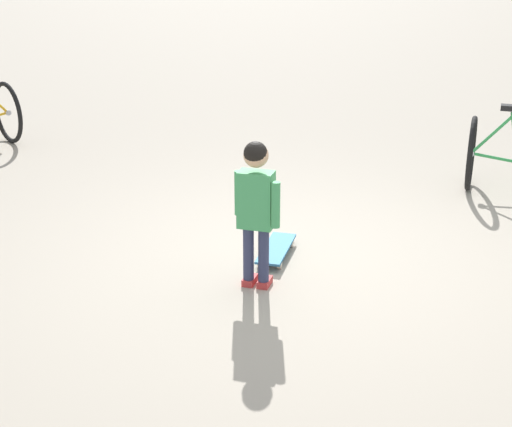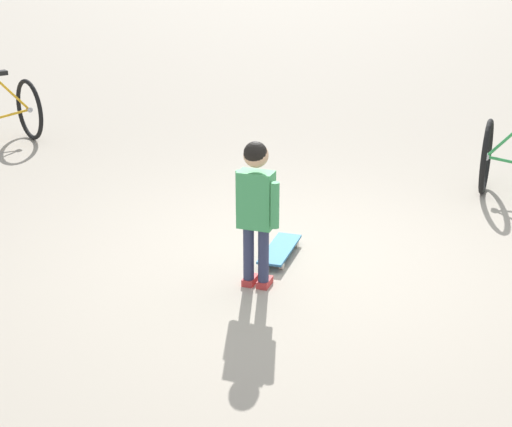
# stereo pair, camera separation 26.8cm
# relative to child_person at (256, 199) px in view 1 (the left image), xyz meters

# --- Properties ---
(ground_plane) EXTENTS (50.00, 50.00, 0.00)m
(ground_plane) POSITION_rel_child_person_xyz_m (0.25, 0.46, -0.66)
(ground_plane) COLOR #9E9384
(child_person) EXTENTS (0.33, 0.28, 1.06)m
(child_person) POSITION_rel_child_person_xyz_m (0.00, 0.00, 0.00)
(child_person) COLOR #2D3351
(child_person) RESTS_ON ground
(skateboard) EXTENTS (0.28, 0.63, 0.07)m
(skateboard) POSITION_rel_child_person_xyz_m (0.11, 0.53, -0.60)
(skateboard) COLOR teal
(skateboard) RESTS_ON ground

